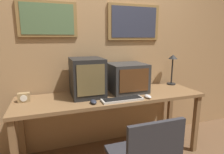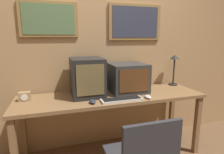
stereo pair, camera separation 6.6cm
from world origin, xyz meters
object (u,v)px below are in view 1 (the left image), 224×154
object	(u,v)px
keyboard_main	(122,99)
desk_lamp	(173,63)
monitor_right	(127,78)
mouse_near_keyboard	(148,96)
monitor_left	(87,77)
mouse_far_corner	(93,102)
desk_clock	(24,97)

from	to	relation	value
keyboard_main	desk_lamp	distance (m)	1.04
monitor_right	mouse_near_keyboard	size ratio (longest dim) A/B	3.94
monitor_left	keyboard_main	world-z (taller)	monitor_left
desk_lamp	monitor_left	bearing A→B (deg)	-174.14
monitor_right	keyboard_main	world-z (taller)	monitor_right
keyboard_main	desk_lamp	xyz separation A→B (m)	(0.91, 0.42, 0.29)
monitor_left	mouse_far_corner	xyz separation A→B (m)	(0.00, -0.28, -0.19)
mouse_near_keyboard	desk_lamp	size ratio (longest dim) A/B	0.26
keyboard_main	mouse_near_keyboard	size ratio (longest dim) A/B	4.05
keyboard_main	mouse_far_corner	world-z (taller)	mouse_far_corner
monitor_right	desk_lamp	xyz separation A→B (m)	(0.73, 0.11, 0.13)
keyboard_main	monitor_left	bearing A→B (deg)	136.49
monitor_right	mouse_near_keyboard	world-z (taller)	monitor_right
monitor_right	mouse_near_keyboard	bearing A→B (deg)	-71.52
monitor_left	desk_lamp	xyz separation A→B (m)	(1.22, 0.13, 0.09)
monitor_left	mouse_near_keyboard	size ratio (longest dim) A/B	3.90
monitor_right	mouse_far_corner	distance (m)	0.60
monitor_right	desk_lamp	distance (m)	0.75
desk_clock	desk_lamp	xyz separation A→B (m)	(1.88, 0.12, 0.25)
mouse_near_keyboard	desk_lamp	bearing A→B (deg)	34.82
monitor_right	mouse_far_corner	bearing A→B (deg)	-148.77
monitor_left	keyboard_main	xyz separation A→B (m)	(0.31, -0.29, -0.20)
monitor_right	desk_clock	distance (m)	1.16
mouse_far_corner	desk_lamp	distance (m)	1.32
keyboard_main	mouse_far_corner	distance (m)	0.31
mouse_far_corner	desk_clock	size ratio (longest dim) A/B	0.90
mouse_near_keyboard	mouse_far_corner	bearing A→B (deg)	177.90
monitor_left	monitor_right	bearing A→B (deg)	1.87
mouse_near_keyboard	desk_clock	size ratio (longest dim) A/B	0.95
mouse_near_keyboard	desk_clock	world-z (taller)	desk_clock
monitor_left	desk_lamp	size ratio (longest dim) A/B	1.02
monitor_left	keyboard_main	size ratio (longest dim) A/B	0.96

